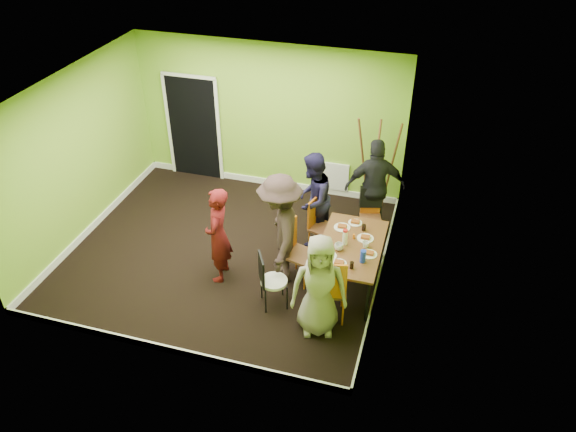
{
  "coord_description": "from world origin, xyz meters",
  "views": [
    {
      "loc": [
        2.99,
        -6.7,
        5.69
      ],
      "look_at": [
        1.03,
        0.0,
        0.91
      ],
      "focal_mm": 35.0,
      "sensor_mm": 36.0,
      "label": 1
    }
  ],
  "objects_px": {
    "easel": "(376,168)",
    "orange_bottle": "(354,236)",
    "person_left_far": "(312,200)",
    "person_back_end": "(375,187)",
    "dining_table": "(351,248)",
    "chair_left_far": "(319,222)",
    "chair_bentwood": "(270,278)",
    "person_standing": "(218,235)",
    "chair_back_end": "(371,203)",
    "thermos": "(345,238)",
    "person_front_end": "(319,286)",
    "chair_front_end": "(330,286)",
    "person_left_near": "(280,230)",
    "chair_left_near": "(296,248)",
    "blue_bottle": "(363,256)"
  },
  "relations": [
    {
      "from": "chair_bentwood",
      "to": "person_standing",
      "type": "height_order",
      "value": "person_standing"
    },
    {
      "from": "chair_bentwood",
      "to": "orange_bottle",
      "type": "distance_m",
      "value": 1.4
    },
    {
      "from": "easel",
      "to": "person_front_end",
      "type": "bearing_deg",
      "value": -94.92
    },
    {
      "from": "chair_bentwood",
      "to": "easel",
      "type": "relative_size",
      "value": 0.48
    },
    {
      "from": "easel",
      "to": "person_standing",
      "type": "relative_size",
      "value": 1.2
    },
    {
      "from": "easel",
      "to": "orange_bottle",
      "type": "distance_m",
      "value": 1.88
    },
    {
      "from": "chair_back_end",
      "to": "person_standing",
      "type": "bearing_deg",
      "value": 25.41
    },
    {
      "from": "chair_left_far",
      "to": "easel",
      "type": "height_order",
      "value": "easel"
    },
    {
      "from": "person_standing",
      "to": "person_left_near",
      "type": "height_order",
      "value": "person_left_near"
    },
    {
      "from": "thermos",
      "to": "orange_bottle",
      "type": "xyz_separation_m",
      "value": [
        0.1,
        0.17,
        -0.07
      ]
    },
    {
      "from": "person_left_near",
      "to": "chair_front_end",
      "type": "bearing_deg",
      "value": 36.03
    },
    {
      "from": "easel",
      "to": "chair_bentwood",
      "type": "bearing_deg",
      "value": -110.43
    },
    {
      "from": "person_left_far",
      "to": "person_back_end",
      "type": "relative_size",
      "value": 0.95
    },
    {
      "from": "dining_table",
      "to": "orange_bottle",
      "type": "bearing_deg",
      "value": 87.56
    },
    {
      "from": "chair_left_far",
      "to": "chair_bentwood",
      "type": "height_order",
      "value": "chair_left_far"
    },
    {
      "from": "thermos",
      "to": "blue_bottle",
      "type": "xyz_separation_m",
      "value": [
        0.32,
        -0.33,
        -0.02
      ]
    },
    {
      "from": "chair_bentwood",
      "to": "easel",
      "type": "xyz_separation_m",
      "value": [
        1.04,
        2.79,
        0.43
      ]
    },
    {
      "from": "chair_left_near",
      "to": "person_front_end",
      "type": "distance_m",
      "value": 1.15
    },
    {
      "from": "dining_table",
      "to": "blue_bottle",
      "type": "height_order",
      "value": "blue_bottle"
    },
    {
      "from": "chair_front_end",
      "to": "easel",
      "type": "bearing_deg",
      "value": 74.39
    },
    {
      "from": "chair_bentwood",
      "to": "orange_bottle",
      "type": "height_order",
      "value": "chair_bentwood"
    },
    {
      "from": "blue_bottle",
      "to": "person_left_near",
      "type": "bearing_deg",
      "value": 170.44
    },
    {
      "from": "blue_bottle",
      "to": "person_left_far",
      "type": "xyz_separation_m",
      "value": [
        -1.05,
        1.27,
        -0.04
      ]
    },
    {
      "from": "chair_left_far",
      "to": "chair_bentwood",
      "type": "relative_size",
      "value": 1.05
    },
    {
      "from": "thermos",
      "to": "orange_bottle",
      "type": "relative_size",
      "value": 3.0
    },
    {
      "from": "dining_table",
      "to": "chair_bentwood",
      "type": "height_order",
      "value": "chair_bentwood"
    },
    {
      "from": "easel",
      "to": "person_left_near",
      "type": "relative_size",
      "value": 1.04
    },
    {
      "from": "dining_table",
      "to": "chair_left_near",
      "type": "relative_size",
      "value": 1.5
    },
    {
      "from": "chair_left_far",
      "to": "chair_front_end",
      "type": "bearing_deg",
      "value": 34.07
    },
    {
      "from": "chair_left_far",
      "to": "thermos",
      "type": "distance_m",
      "value": 0.99
    },
    {
      "from": "dining_table",
      "to": "person_back_end",
      "type": "height_order",
      "value": "person_back_end"
    },
    {
      "from": "person_left_near",
      "to": "person_back_end",
      "type": "relative_size",
      "value": 1.05
    },
    {
      "from": "chair_front_end",
      "to": "thermos",
      "type": "distance_m",
      "value": 0.85
    },
    {
      "from": "chair_bentwood",
      "to": "person_standing",
      "type": "xyz_separation_m",
      "value": [
        -0.92,
        0.39,
        0.28
      ]
    },
    {
      "from": "chair_left_near",
      "to": "chair_bentwood",
      "type": "height_order",
      "value": "chair_left_near"
    },
    {
      "from": "easel",
      "to": "person_front_end",
      "type": "distance_m",
      "value": 3.08
    },
    {
      "from": "thermos",
      "to": "person_front_end",
      "type": "height_order",
      "value": "person_front_end"
    },
    {
      "from": "person_back_end",
      "to": "person_left_far",
      "type": "bearing_deg",
      "value": 15.86
    },
    {
      "from": "orange_bottle",
      "to": "person_back_end",
      "type": "relative_size",
      "value": 0.04
    },
    {
      "from": "person_standing",
      "to": "blue_bottle",
      "type": "bearing_deg",
      "value": 81.39
    },
    {
      "from": "person_left_far",
      "to": "person_left_near",
      "type": "xyz_separation_m",
      "value": [
        -0.22,
        -1.06,
        0.09
      ]
    },
    {
      "from": "chair_left_near",
      "to": "person_left_far",
      "type": "distance_m",
      "value": 1.03
    },
    {
      "from": "person_left_far",
      "to": "chair_back_end",
      "type": "bearing_deg",
      "value": 121.07
    },
    {
      "from": "chair_left_far",
      "to": "orange_bottle",
      "type": "height_order",
      "value": "chair_left_far"
    },
    {
      "from": "person_left_far",
      "to": "person_back_end",
      "type": "height_order",
      "value": "person_back_end"
    },
    {
      "from": "easel",
      "to": "person_standing",
      "type": "xyz_separation_m",
      "value": [
        -1.96,
        -2.4,
        -0.15
      ]
    },
    {
      "from": "chair_left_near",
      "to": "person_standing",
      "type": "distance_m",
      "value": 1.17
    },
    {
      "from": "chair_back_end",
      "to": "chair_bentwood",
      "type": "bearing_deg",
      "value": 47.53
    },
    {
      "from": "person_standing",
      "to": "chair_back_end",
      "type": "bearing_deg",
      "value": 122.07
    },
    {
      "from": "person_left_far",
      "to": "person_front_end",
      "type": "bearing_deg",
      "value": 20.79
    }
  ]
}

